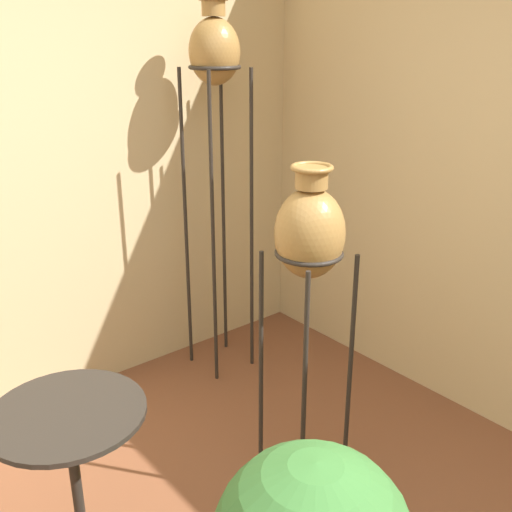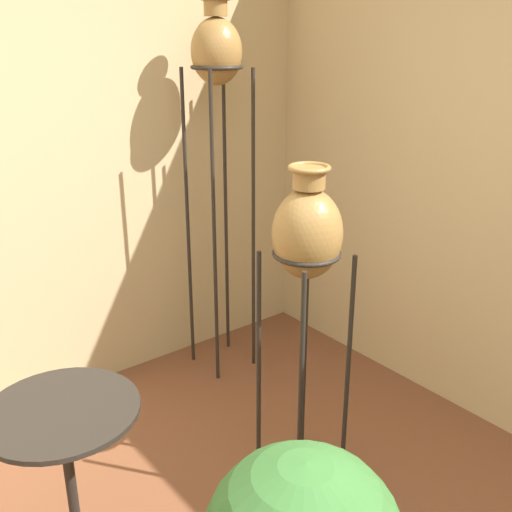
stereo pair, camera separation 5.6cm
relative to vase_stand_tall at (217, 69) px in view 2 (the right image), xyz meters
The scene contains 3 objects.
vase_stand_tall is the anchor object (origin of this frame).
vase_stand_medium 1.21m from the vase_stand_tall, 106.08° to the right, with size 0.29×0.29×1.42m.
side_table 2.00m from the vase_stand_tall, 143.24° to the right, with size 0.50×0.50×0.77m.
Camera 2 is at (-0.55, -0.92, 1.90)m, focal length 42.00 mm.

